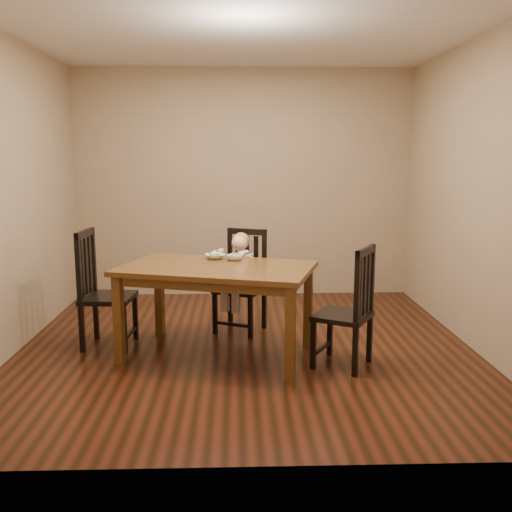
{
  "coord_description": "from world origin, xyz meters",
  "views": [
    {
      "loc": [
        -0.07,
        -4.88,
        1.69
      ],
      "look_at": [
        0.1,
        0.25,
        0.78
      ],
      "focal_mm": 40.0,
      "sensor_mm": 36.0,
      "label": 1
    }
  ],
  "objects_px": {
    "toddler": "(240,271)",
    "bowl_veg": "(235,258)",
    "chair_left": "(102,291)",
    "bowl_peas": "(215,256)",
    "chair_right": "(349,310)",
    "dining_table": "(217,277)",
    "chair_child": "(242,283)"
  },
  "relations": [
    {
      "from": "chair_right",
      "to": "toddler",
      "type": "height_order",
      "value": "chair_right"
    },
    {
      "from": "chair_left",
      "to": "bowl_peas",
      "type": "distance_m",
      "value": 1.05
    },
    {
      "from": "chair_child",
      "to": "dining_table",
      "type": "bearing_deg",
      "value": 97.96
    },
    {
      "from": "chair_left",
      "to": "bowl_peas",
      "type": "height_order",
      "value": "chair_left"
    },
    {
      "from": "bowl_peas",
      "to": "bowl_veg",
      "type": "height_order",
      "value": "bowl_veg"
    },
    {
      "from": "chair_child",
      "to": "chair_left",
      "type": "xyz_separation_m",
      "value": [
        -1.24,
        -0.43,
        0.03
      ]
    },
    {
      "from": "chair_child",
      "to": "chair_left",
      "type": "bearing_deg",
      "value": 43.41
    },
    {
      "from": "chair_child",
      "to": "bowl_veg",
      "type": "xyz_separation_m",
      "value": [
        -0.07,
        -0.47,
        0.33
      ]
    },
    {
      "from": "toddler",
      "to": "bowl_veg",
      "type": "relative_size",
      "value": 3.36
    },
    {
      "from": "dining_table",
      "to": "bowl_veg",
      "type": "height_order",
      "value": "bowl_veg"
    },
    {
      "from": "toddler",
      "to": "bowl_veg",
      "type": "distance_m",
      "value": 0.48
    },
    {
      "from": "chair_right",
      "to": "bowl_peas",
      "type": "relative_size",
      "value": 5.57
    },
    {
      "from": "chair_left",
      "to": "bowl_veg",
      "type": "xyz_separation_m",
      "value": [
        1.18,
        -0.05,
        0.3
      ]
    },
    {
      "from": "chair_child",
      "to": "chair_right",
      "type": "xyz_separation_m",
      "value": [
        0.84,
        -1.02,
        0.0
      ]
    },
    {
      "from": "chair_left",
      "to": "dining_table",
      "type": "bearing_deg",
      "value": 77.8
    },
    {
      "from": "chair_right",
      "to": "toddler",
      "type": "xyz_separation_m",
      "value": [
        -0.86,
        0.97,
        0.12
      ]
    },
    {
      "from": "bowl_veg",
      "to": "dining_table",
      "type": "bearing_deg",
      "value": -120.19
    },
    {
      "from": "chair_child",
      "to": "toddler",
      "type": "distance_m",
      "value": 0.13
    },
    {
      "from": "dining_table",
      "to": "chair_child",
      "type": "bearing_deg",
      "value": 73.58
    },
    {
      "from": "chair_left",
      "to": "toddler",
      "type": "bearing_deg",
      "value": 111.46
    },
    {
      "from": "dining_table",
      "to": "bowl_peas",
      "type": "height_order",
      "value": "bowl_peas"
    },
    {
      "from": "dining_table",
      "to": "chair_left",
      "type": "distance_m",
      "value": 1.09
    },
    {
      "from": "chair_left",
      "to": "chair_right",
      "type": "xyz_separation_m",
      "value": [
        2.09,
        -0.59,
        -0.03
      ]
    },
    {
      "from": "bowl_peas",
      "to": "bowl_veg",
      "type": "distance_m",
      "value": 0.19
    },
    {
      "from": "dining_table",
      "to": "chair_child",
      "type": "xyz_separation_m",
      "value": [
        0.22,
        0.73,
        -0.22
      ]
    },
    {
      "from": "chair_child",
      "to": "bowl_peas",
      "type": "xyz_separation_m",
      "value": [
        -0.24,
        -0.4,
        0.33
      ]
    },
    {
      "from": "toddler",
      "to": "bowl_peas",
      "type": "bearing_deg",
      "value": 82.55
    },
    {
      "from": "dining_table",
      "to": "chair_child",
      "type": "distance_m",
      "value": 0.79
    },
    {
      "from": "bowl_veg",
      "to": "chair_left",
      "type": "bearing_deg",
      "value": 177.81
    },
    {
      "from": "bowl_peas",
      "to": "chair_left",
      "type": "bearing_deg",
      "value": -178.39
    },
    {
      "from": "bowl_peas",
      "to": "toddler",
      "type": "bearing_deg",
      "value": 58.17
    },
    {
      "from": "chair_left",
      "to": "bowl_veg",
      "type": "relative_size",
      "value": 7.13
    }
  ]
}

